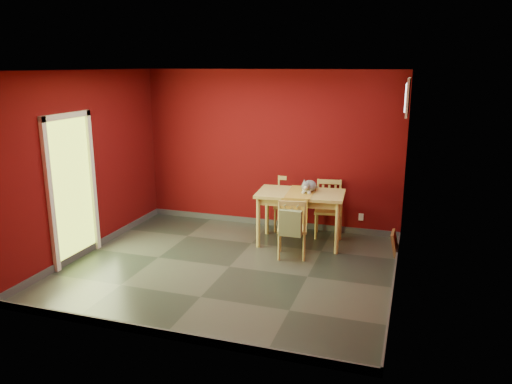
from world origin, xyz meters
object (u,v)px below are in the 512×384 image
(chair_near, at_px, (292,227))
(tote_bag, at_px, (291,223))
(dining_table, at_px, (301,199))
(chair_far_left, at_px, (288,203))
(chair_far_right, at_px, (328,208))
(cat, at_px, (309,184))
(picture_frame, at_px, (395,243))

(chair_near, relative_size, tote_bag, 2.03)
(chair_near, height_order, tote_bag, chair_near)
(dining_table, distance_m, chair_near, 0.68)
(chair_far_left, xyz_separation_m, chair_near, (0.38, -1.26, -0.01))
(chair_far_right, distance_m, cat, 0.69)
(dining_table, height_order, picture_frame, dining_table)
(picture_frame, bearing_deg, cat, 174.04)
(chair_far_right, relative_size, cat, 1.95)
(chair_far_left, xyz_separation_m, picture_frame, (1.82, -0.68, -0.29))
(chair_far_left, relative_size, picture_frame, 2.56)
(chair_far_left, bearing_deg, chair_near, -73.11)
(tote_bag, bearing_deg, cat, 86.55)
(chair_near, relative_size, picture_frame, 2.53)
(chair_far_left, distance_m, chair_near, 1.32)
(chair_far_left, height_order, cat, cat)
(cat, bearing_deg, chair_far_right, 67.79)
(chair_near, bearing_deg, cat, 83.17)
(dining_table, bearing_deg, chair_far_right, 55.53)
(chair_far_right, distance_m, picture_frame, 1.28)
(chair_far_left, relative_size, chair_near, 1.01)
(picture_frame, bearing_deg, chair_far_right, 153.12)
(dining_table, xyz_separation_m, picture_frame, (1.46, -0.04, -0.56))
(chair_far_left, xyz_separation_m, chair_far_right, (0.72, -0.12, 0.01))
(dining_table, bearing_deg, cat, 42.45)
(tote_bag, distance_m, picture_frame, 1.67)
(chair_far_left, bearing_deg, tote_bag, -74.37)
(tote_bag, xyz_separation_m, picture_frame, (1.41, 0.80, -0.42))
(chair_near, bearing_deg, chair_far_left, 106.89)
(chair_near, height_order, cat, cat)
(tote_bag, bearing_deg, picture_frame, 29.43)
(tote_bag, relative_size, picture_frame, 1.25)
(dining_table, distance_m, chair_far_left, 0.78)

